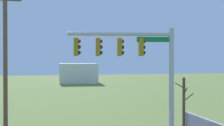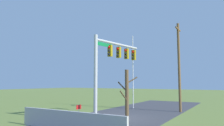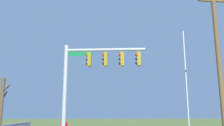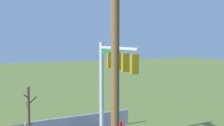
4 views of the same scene
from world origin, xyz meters
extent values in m
cylinder|color=#B2B5BA|center=(2.83, -0.49, 3.32)|extent=(0.28, 0.28, 6.64)
cylinder|color=#B2B5BA|center=(0.06, -0.04, 6.29)|extent=(5.58, 1.09, 0.20)
cube|color=#0F7238|center=(1.83, -0.33, 6.01)|extent=(1.78, 0.31, 0.28)
cube|color=#937A0F|center=(1.17, -0.22, 5.59)|extent=(0.29, 0.39, 0.96)
sphere|color=red|center=(1.31, -0.25, 5.89)|extent=(0.22, 0.22, 0.22)
sphere|color=black|center=(1.31, -0.25, 5.59)|extent=(0.22, 0.22, 0.22)
sphere|color=black|center=(1.31, -0.25, 5.29)|extent=(0.22, 0.22, 0.22)
cube|color=#937A0F|center=(0.02, -0.04, 5.59)|extent=(0.29, 0.39, 0.96)
sphere|color=red|center=(0.17, -0.06, 5.89)|extent=(0.22, 0.22, 0.22)
sphere|color=black|center=(0.17, -0.06, 5.59)|extent=(0.22, 0.22, 0.22)
sphere|color=black|center=(0.17, -0.06, 5.29)|extent=(0.22, 0.22, 0.22)
cube|color=#937A0F|center=(-1.13, 0.15, 5.59)|extent=(0.29, 0.39, 0.96)
sphere|color=red|center=(-0.98, 0.12, 5.89)|extent=(0.22, 0.22, 0.22)
sphere|color=black|center=(-0.98, 0.12, 5.59)|extent=(0.22, 0.22, 0.22)
sphere|color=black|center=(-0.98, 0.12, 5.29)|extent=(0.22, 0.22, 0.22)
cube|color=#937A0F|center=(-2.27, 0.33, 5.59)|extent=(0.29, 0.39, 0.96)
sphere|color=red|center=(-2.13, 0.31, 5.89)|extent=(0.22, 0.22, 0.22)
sphere|color=black|center=(-2.13, 0.31, 5.59)|extent=(0.22, 0.22, 0.22)
sphere|color=black|center=(-2.13, 0.31, 5.29)|extent=(0.22, 0.22, 0.22)
cylinder|color=brown|center=(-6.23, 3.64, 4.59)|extent=(0.26, 0.26, 9.17)
cube|color=brown|center=(-6.23, 3.64, 8.57)|extent=(1.90, 0.12, 0.12)
cylinder|color=brown|center=(5.63, 3.56, 1.83)|extent=(0.20, 0.20, 3.66)
cylinder|color=brown|center=(6.00, 3.56, 2.27)|extent=(0.78, 0.07, 0.57)
cylinder|color=brown|center=(5.39, 3.76, 3.09)|extent=(0.54, 0.47, 0.39)
cylinder|color=brown|center=(5.60, 3.28, 2.74)|extent=(0.12, 0.61, 0.55)
cube|color=silver|center=(3.40, 47.42, 2.05)|extent=(8.35, 6.69, 4.09)
camera|label=1|loc=(-4.01, -15.39, 4.91)|focal=47.37mm
camera|label=2|loc=(15.79, 8.68, 2.95)|focal=33.50mm
camera|label=3|loc=(1.30, 16.55, 1.82)|focal=38.82mm
camera|label=4|loc=(-14.26, 8.19, 6.69)|focal=48.04mm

